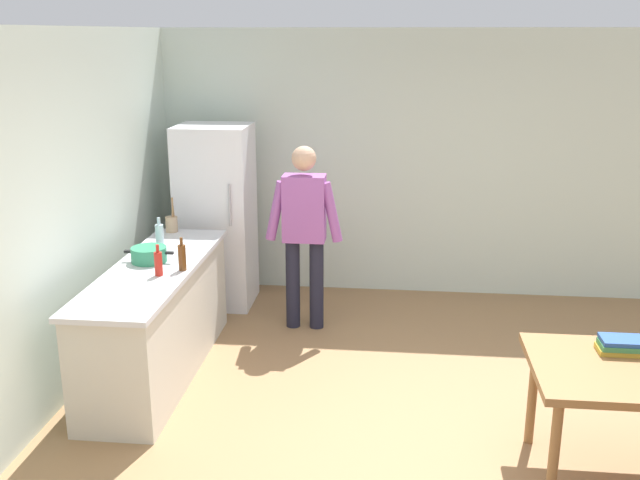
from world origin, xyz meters
TOP-DOWN VIEW (x-y plane):
  - ground_plane at (0.00, 0.00)m, footprint 14.00×14.00m
  - wall_back at (0.00, 3.00)m, footprint 6.40×0.12m
  - wall_left at (-2.60, 0.20)m, footprint 0.12×5.60m
  - kitchen_counter at (-2.00, 0.80)m, footprint 0.64×2.20m
  - refrigerator at (-1.90, 2.40)m, footprint 0.70×0.67m
  - person at (-0.95, 1.85)m, footprint 0.70×0.22m
  - cooking_pot at (-2.07, 0.91)m, footprint 0.40×0.28m
  - utensil_jar at (-2.17, 1.80)m, footprint 0.11×0.11m
  - bottle_water_clear at (-2.06, 1.15)m, footprint 0.07×0.07m
  - bottle_sauce_red at (-1.89, 0.60)m, footprint 0.06×0.06m
  - bottle_beer_brown at (-1.75, 0.73)m, footprint 0.06×0.06m
  - book_stack at (1.27, -0.10)m, footprint 0.28×0.18m

SIDE VIEW (x-z plane):
  - ground_plane at x=0.00m, z-range 0.00..0.00m
  - kitchen_counter at x=-2.00m, z-range 0.00..0.90m
  - book_stack at x=1.27m, z-range 0.75..0.84m
  - refrigerator at x=-1.90m, z-range 0.00..1.80m
  - cooking_pot at x=-2.07m, z-range 0.90..1.02m
  - person at x=-0.95m, z-range 0.13..1.83m
  - utensil_jar at x=-2.17m, z-range 0.82..1.14m
  - bottle_sauce_red at x=-1.89m, z-range 0.88..1.12m
  - bottle_beer_brown at x=-1.75m, z-range 0.88..1.14m
  - bottle_water_clear at x=-2.06m, z-range 0.88..1.18m
  - wall_back at x=0.00m, z-range 0.00..2.70m
  - wall_left at x=-2.60m, z-range 0.00..2.70m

